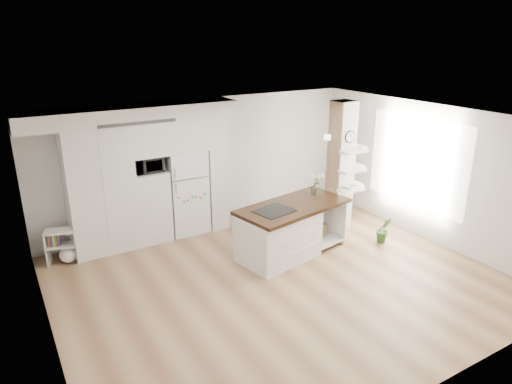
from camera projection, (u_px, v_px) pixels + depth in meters
floor at (278, 280)px, 7.71m from camera, size 7.00×6.00×0.01m
room at (280, 175)px, 7.10m from camera, size 7.04×6.04×2.72m
cabinet_wall at (139, 169)px, 8.68m from camera, size 4.00×0.71×2.70m
refrigerator at (186, 191)px, 9.35m from camera, size 0.78×0.69×1.75m
column at (346, 167)px, 9.33m from camera, size 0.69×0.90×2.70m
window at (416, 162)px, 9.14m from camera, size 0.00×2.40×2.40m
pendant_light at (357, 144)px, 7.95m from camera, size 0.12×0.12×0.10m
kitchen_island at (283, 232)px, 8.37m from camera, size 2.30×1.40×1.54m
bookshelf at (64, 248)px, 8.21m from camera, size 0.61×0.46×0.64m
floor_plant_a at (383, 230)px, 9.02m from camera, size 0.37×0.34×0.54m
floor_plant_b at (335, 200)px, 10.63m from camera, size 0.37×0.37×0.52m
microwave at (148, 165)px, 8.71m from camera, size 0.54×0.37×0.30m
shelf_plant at (350, 156)px, 9.53m from camera, size 0.27×0.23×0.30m
decor_bowl at (350, 187)px, 9.22m from camera, size 0.22×0.22×0.05m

